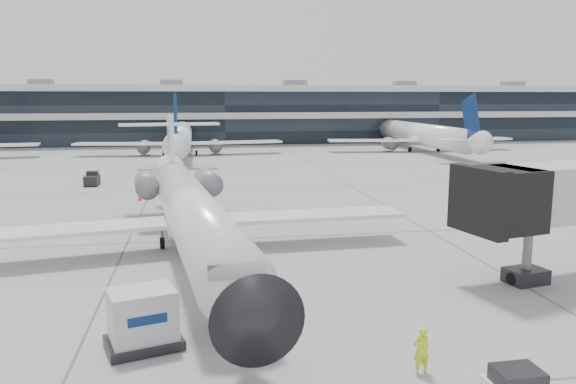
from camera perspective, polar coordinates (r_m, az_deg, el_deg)
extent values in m
plane|color=gray|center=(36.89, -0.36, -4.58)|extent=(220.00, 220.00, 0.00)
cube|color=black|center=(117.52, -6.70, 7.63)|extent=(170.00, 22.00, 10.00)
cylinder|color=white|center=(32.38, -9.65, -2.17)|extent=(6.07, 26.37, 2.95)
cone|color=black|center=(18.45, -4.19, -11.22)|extent=(3.29, 3.39, 2.95)
cone|color=white|center=(46.91, -11.79, 1.83)|extent=(3.20, 3.81, 2.80)
cube|color=white|center=(33.60, -21.96, -3.65)|extent=(12.33, 5.06, 0.24)
cube|color=white|center=(35.07, 1.77, -2.40)|extent=(12.14, 3.44, 0.24)
cylinder|color=slate|center=(40.95, -14.18, 0.77)|extent=(2.07, 3.88, 1.64)
cylinder|color=slate|center=(41.32, -8.12, 1.04)|extent=(2.07, 3.88, 1.64)
cube|color=white|center=(46.01, -11.83, 4.55)|extent=(0.64, 2.86, 4.91)
cube|color=white|center=(46.33, -11.94, 6.75)|extent=(8.02, 2.68, 0.17)
cylinder|color=black|center=(23.16, -6.40, -12.66)|extent=(0.27, 0.63, 0.61)
cylinder|color=black|center=(34.86, -12.66, -5.07)|extent=(0.34, 0.73, 0.70)
cylinder|color=black|center=(35.19, -7.31, -4.77)|extent=(0.34, 0.73, 0.70)
cube|color=black|center=(28.21, 20.97, -0.65)|extent=(3.33, 3.80, 2.89)
cylinder|color=slate|center=(30.02, 23.12, -5.85)|extent=(0.45, 0.45, 2.89)
cube|color=black|center=(30.32, 22.99, -7.83)|extent=(2.12, 1.81, 0.72)
imported|color=#C8F71A|center=(19.74, 13.39, -15.35)|extent=(0.64, 0.47, 1.64)
cube|color=black|center=(17.68, 22.29, -17.13)|extent=(1.28, 1.05, 0.57)
cube|color=black|center=(21.90, -14.44, -14.56)|extent=(3.09, 2.63, 0.32)
cube|color=white|center=(21.48, -14.56, -11.93)|extent=(2.70, 2.31, 1.84)
cone|color=#FF440D|center=(51.23, -14.82, -0.53)|extent=(0.37, 0.37, 0.57)
cube|color=#FF440D|center=(51.27, -14.81, -0.83)|extent=(0.47, 0.47, 0.03)
cube|color=black|center=(61.35, -19.29, 1.16)|extent=(1.35, 2.27, 0.93)
cube|color=black|center=(61.77, -19.24, 1.79)|extent=(1.14, 0.93, 0.51)
cylinder|color=black|center=(62.31, -19.65, 0.94)|extent=(0.19, 0.45, 0.45)
cylinder|color=black|center=(62.11, -18.63, 0.97)|extent=(0.19, 0.45, 0.45)
cylinder|color=black|center=(60.71, -19.93, 0.71)|extent=(0.19, 0.45, 0.45)
cylinder|color=black|center=(60.50, -18.88, 0.74)|extent=(0.19, 0.45, 0.45)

